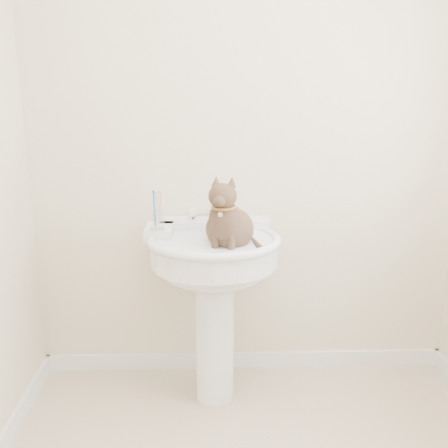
{
  "coord_description": "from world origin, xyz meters",
  "views": [
    {
      "loc": [
        -0.2,
        -1.54,
        1.55
      ],
      "look_at": [
        -0.13,
        0.77,
        0.92
      ],
      "focal_mm": 42.0,
      "sensor_mm": 36.0,
      "label": 1
    }
  ],
  "objects": [
    {
      "name": "soap_bar",
      "position": [
        -0.14,
        1.06,
        0.9
      ],
      "size": [
        0.1,
        0.08,
        0.03
      ],
      "primitive_type": "cube",
      "rotation": [
        0.0,
        0.0,
        0.27
      ],
      "color": "red",
      "rests_on": "pedestal_sink"
    },
    {
      "name": "pedestal_sink",
      "position": [
        -0.17,
        0.81,
        0.69
      ],
      "size": [
        0.64,
        0.63,
        0.88
      ],
      "color": "white",
      "rests_on": "floor"
    },
    {
      "name": "faucet",
      "position": [
        -0.17,
        0.97,
        0.93
      ],
      "size": [
        0.28,
        0.12,
        0.14
      ],
      "color": "silver",
      "rests_on": "pedestal_sink"
    },
    {
      "name": "cat",
      "position": [
        -0.1,
        0.73,
        0.94
      ],
      "size": [
        0.24,
        0.3,
        0.44
      ],
      "rotation": [
        0.0,
        0.0,
        -0.3
      ],
      "color": "brown",
      "rests_on": "pedestal_sink"
    },
    {
      "name": "wall_back",
      "position": [
        0.0,
        1.1,
        1.25
      ],
      "size": [
        2.2,
        0.0,
        2.5
      ],
      "primitive_type": null,
      "color": "beige",
      "rests_on": "ground"
    },
    {
      "name": "toothbrush_cup",
      "position": [
        -0.43,
        0.82,
        0.93
      ],
      "size": [
        0.07,
        0.07,
        0.19
      ],
      "rotation": [
        0.0,
        0.0,
        -0.04
      ],
      "color": "silver",
      "rests_on": "pedestal_sink"
    },
    {
      "name": "baseboard_back",
      "position": [
        0.0,
        1.09,
        0.04
      ],
      "size": [
        2.2,
        0.02,
        0.09
      ],
      "primitive_type": "cube",
      "color": "white",
      "rests_on": "floor"
    },
    {
      "name": "wall_front",
      "position": [
        0.0,
        -1.1,
        1.25
      ],
      "size": [
        2.2,
        0.0,
        2.5
      ],
      "primitive_type": null,
      "color": "beige",
      "rests_on": "ground"
    }
  ]
}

